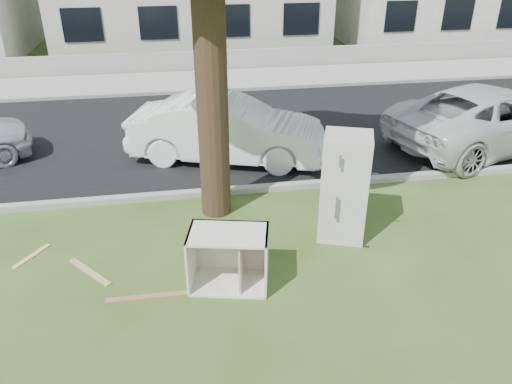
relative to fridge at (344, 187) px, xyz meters
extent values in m
plane|color=#364819|center=(-1.62, -0.63, -0.92)|extent=(120.00, 120.00, 0.00)
cube|color=black|center=(-1.62, 5.37, -0.91)|extent=(120.00, 7.00, 0.01)
cube|color=gray|center=(-1.62, 1.82, -0.92)|extent=(120.00, 0.18, 0.12)
cube|color=gray|center=(-1.62, 8.92, -0.92)|extent=(120.00, 0.18, 0.12)
cube|color=gray|center=(-1.62, 10.37, -0.91)|extent=(120.00, 2.80, 0.01)
cube|color=gray|center=(-1.62, 11.97, -0.57)|extent=(120.00, 0.15, 0.70)
cylinder|color=black|center=(-2.02, 1.17, 1.68)|extent=(0.54, 0.54, 5.20)
cube|color=beige|center=(0.00, 0.00, 0.00)|extent=(0.95, 0.92, 1.83)
cube|color=white|center=(-2.05, -1.02, -0.47)|extent=(1.26, 0.94, 0.88)
cube|color=olive|center=(-3.22, -1.15, -0.90)|extent=(1.23, 0.11, 0.02)
cube|color=tan|center=(-4.13, -0.41, -0.90)|extent=(0.71, 0.82, 0.02)
cube|color=tan|center=(-5.11, 0.19, -0.91)|extent=(0.48, 0.65, 0.02)
imported|color=white|center=(-1.53, 3.53, -0.20)|extent=(4.60, 2.81, 1.43)
imported|color=silver|center=(4.78, 3.30, -0.19)|extent=(5.67, 3.81, 1.44)
camera|label=1|loc=(-2.66, -6.95, 3.74)|focal=35.00mm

